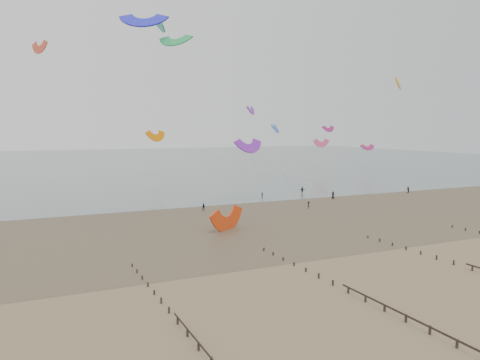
# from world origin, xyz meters

# --- Properties ---
(ground) EXTENTS (500.00, 500.00, 0.00)m
(ground) POSITION_xyz_m (0.00, 0.00, 0.00)
(ground) COLOR brown
(ground) RESTS_ON ground
(sea_and_shore) EXTENTS (500.00, 665.00, 0.03)m
(sea_and_shore) POSITION_xyz_m (-4.08, 34.40, 0.01)
(sea_and_shore) COLOR #475654
(sea_and_shore) RESTS_ON ground
(groynes) EXTENTS (72.16, 50.16, 1.00)m
(groynes) POSITION_xyz_m (4.00, -19.05, 0.47)
(groynes) COLOR black
(groynes) RESTS_ON ground
(kitesurfers) EXTENTS (110.31, 21.67, 1.74)m
(kitesurfers) POSITION_xyz_m (32.06, 49.65, 0.82)
(kitesurfers) COLOR black
(kitesurfers) RESTS_ON ground
(grounded_kite) EXTENTS (9.67, 9.18, 4.21)m
(grounded_kite) POSITION_xyz_m (4.83, 26.50, 0.00)
(grounded_kite) COLOR red
(grounded_kite) RESTS_ON ground
(kites_airborne) EXTENTS (241.91, 115.04, 41.26)m
(kites_airborne) POSITION_xyz_m (-18.07, 92.94, 21.47)
(kites_airborne) COLOR orange
(kites_airborne) RESTS_ON ground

